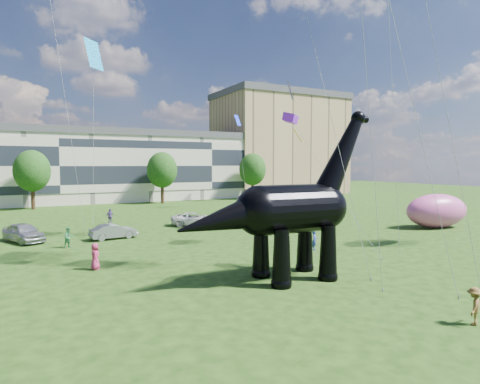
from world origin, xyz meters
name	(u,v)px	position (x,y,z in m)	size (l,w,h in m)	color
ground	(327,306)	(0.00, 0.00, 0.00)	(220.00, 220.00, 0.00)	#16330C
terrace_row	(57,169)	(-8.00, 62.00, 6.00)	(78.00, 11.00, 12.00)	beige
apartment_block	(279,146)	(40.00, 65.00, 11.00)	(28.00, 18.00, 22.00)	tan
tree_mid_left	(32,168)	(-12.00, 53.00, 6.29)	(5.20, 5.20, 9.44)	#382314
tree_mid_right	(162,167)	(8.00, 53.00, 6.29)	(5.20, 5.20, 9.44)	#382314
tree_far_right	(253,167)	(26.00, 53.00, 6.29)	(5.20, 5.20, 9.44)	#382314
dinosaur_sculpture	(286,212)	(0.78, 4.64, 3.98)	(12.85, 3.62, 10.53)	black
car_silver	(24,233)	(-13.03, 24.72, 0.84)	(1.98, 4.93, 1.68)	#ADAEB2
car_grey	(114,231)	(-5.80, 22.62, 0.68)	(1.44, 4.14, 1.36)	gray
car_white	(194,219)	(3.71, 27.00, 0.71)	(2.34, 5.08, 1.41)	silver
car_dark	(249,218)	(9.10, 24.09, 0.84)	(2.35, 5.78, 1.68)	#595960
gazebo_near	(298,205)	(16.43, 24.89, 1.79)	(4.50, 4.50, 2.55)	white
gazebo_far	(253,203)	(11.72, 27.75, 2.00)	(5.23, 5.23, 2.85)	silver
inflatable_pink	(437,211)	(25.99, 13.14, 1.82)	(7.27, 3.64, 3.64)	#D3529E
visitors	(163,233)	(-2.43, 18.49, 0.86)	(50.79, 43.08, 1.88)	black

